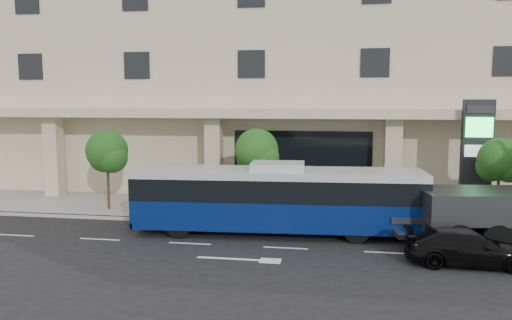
{
  "coord_description": "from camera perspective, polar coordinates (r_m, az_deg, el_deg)",
  "views": [
    {
      "loc": [
        1.91,
        -20.99,
        5.96
      ],
      "look_at": [
        -1.77,
        2.0,
        3.13
      ],
      "focal_mm": 35.0,
      "sensor_mm": 36.0,
      "label": 1
    }
  ],
  "objects": [
    {
      "name": "signage_pylon",
      "position": [
        27.1,
        23.87,
        0.29
      ],
      "size": [
        1.47,
        0.57,
        5.82
      ],
      "rotation": [
        0.0,
        0.0,
        -0.02
      ],
      "color": "black",
      "rests_on": "sidewalk"
    },
    {
      "name": "ground",
      "position": [
        21.9,
        3.8,
        -8.88
      ],
      "size": [
        120.0,
        120.0,
        0.0
      ],
      "primitive_type": "plane",
      "color": "black",
      "rests_on": "ground"
    },
    {
      "name": "city_bus",
      "position": [
        22.14,
        2.46,
        -4.34
      ],
      "size": [
        12.82,
        3.37,
        3.22
      ],
      "rotation": [
        0.0,
        0.0,
        0.06
      ],
      "color": "black",
      "rests_on": "ground"
    },
    {
      "name": "tree_left",
      "position": [
        27.45,
        -16.61,
        0.68
      ],
      "size": [
        2.27,
        2.2,
        4.22
      ],
      "color": "#422B19",
      "rests_on": "sidewalk"
    },
    {
      "name": "black_sedan",
      "position": [
        19.82,
        23.04,
        -9.2
      ],
      "size": [
        4.45,
        1.89,
        1.28
      ],
      "primitive_type": "imported",
      "rotation": [
        0.0,
        0.0,
        1.55
      ],
      "color": "black",
      "rests_on": "ground"
    },
    {
      "name": "tree_mid",
      "position": [
        25.03,
        0.12,
        0.73
      ],
      "size": [
        2.28,
        2.2,
        4.38
      ],
      "color": "#422B19",
      "rests_on": "sidewalk"
    },
    {
      "name": "sidewalk",
      "position": [
        26.71,
        4.8,
        -5.82
      ],
      "size": [
        120.0,
        6.0,
        0.15
      ],
      "primitive_type": "cube",
      "color": "gray",
      "rests_on": "ground"
    },
    {
      "name": "convention_center",
      "position": [
        36.68,
        6.23,
        13.17
      ],
      "size": [
        60.0,
        17.6,
        20.0
      ],
      "color": "#C0AE90",
      "rests_on": "ground"
    },
    {
      "name": "curb",
      "position": [
        23.8,
        4.25,
        -7.4
      ],
      "size": [
        120.0,
        0.3,
        0.15
      ],
      "primitive_type": "cube",
      "color": "gray",
      "rests_on": "ground"
    },
    {
      "name": "tree_right",
      "position": [
        25.89,
        26.14,
        -0.27
      ],
      "size": [
        2.1,
        2.0,
        4.04
      ],
      "color": "#422B19",
      "rests_on": "sidewalk"
    }
  ]
}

